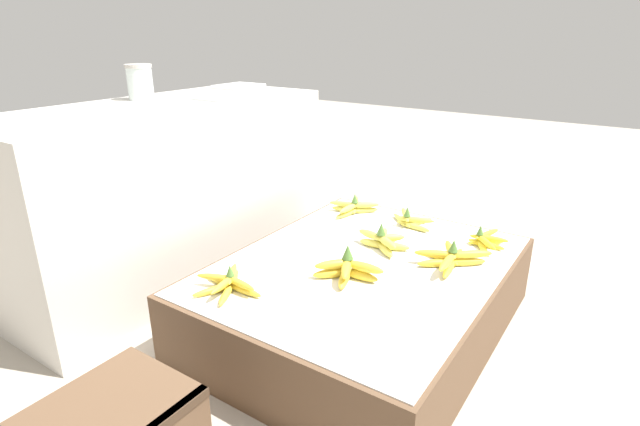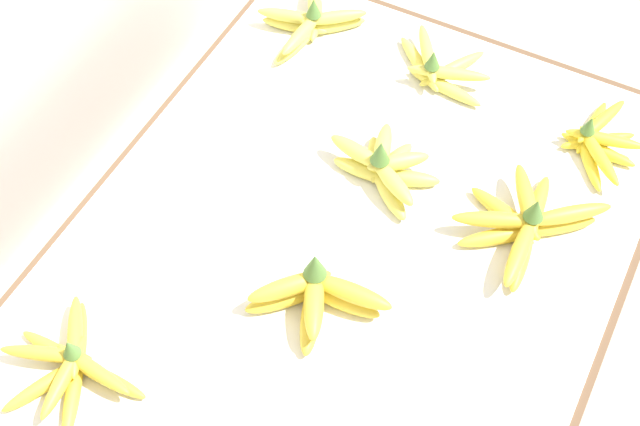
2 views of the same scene
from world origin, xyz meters
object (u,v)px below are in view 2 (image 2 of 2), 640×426
at_px(banana_bunch_front_midright, 526,224).
at_px(banana_bunch_middle_midleft, 315,296).
at_px(banana_bunch_back_left, 71,365).
at_px(banana_bunch_middle_midright, 384,167).
at_px(banana_bunch_middle_right, 438,69).
at_px(banana_bunch_front_right, 597,141).
at_px(banana_bunch_back_right, 310,22).

xyz_separation_m(banana_bunch_front_midright, banana_bunch_middle_midleft, (-0.29, 0.25, 0.01)).
distance_m(banana_bunch_front_midright, banana_bunch_back_left, 0.76).
distance_m(banana_bunch_middle_midright, banana_bunch_middle_right, 0.27).
bearing_deg(banana_bunch_front_right, banana_bunch_middle_right, 84.30).
bearing_deg(banana_bunch_back_right, banana_bunch_front_midright, -115.95).
xyz_separation_m(banana_bunch_front_right, banana_bunch_middle_midleft, (-0.52, 0.30, 0.01)).
relative_size(banana_bunch_front_midright, banana_bunch_front_right, 1.24).
xyz_separation_m(banana_bunch_front_right, banana_bunch_back_left, (-0.79, 0.57, 0.00)).
bearing_deg(banana_bunch_front_midright, banana_bunch_middle_midright, 90.13).
bearing_deg(banana_bunch_front_midright, banana_bunch_back_left, 136.90).
xyz_separation_m(banana_bunch_middle_midright, banana_bunch_back_left, (-0.55, 0.26, -0.01)).
xyz_separation_m(banana_bunch_middle_right, banana_bunch_back_right, (-0.00, 0.27, 0.00)).
bearing_deg(banana_bunch_back_right, banana_bunch_middle_midleft, -151.45).
xyz_separation_m(banana_bunch_middle_midright, banana_bunch_middle_right, (0.27, 0.01, -0.01)).
height_order(banana_bunch_front_right, banana_bunch_middle_right, banana_bunch_middle_right).
bearing_deg(banana_bunch_middle_right, banana_bunch_back_right, 90.17).
height_order(banana_bunch_front_right, banana_bunch_back_left, banana_bunch_back_left).
bearing_deg(banana_bunch_middle_right, banana_bunch_middle_midleft, -177.31).
distance_m(banana_bunch_front_right, banana_bunch_middle_midright, 0.39).
distance_m(banana_bunch_front_midright, banana_bunch_middle_midright, 0.26).
bearing_deg(banana_bunch_middle_right, banana_bunch_middle_midright, -177.53).
relative_size(banana_bunch_front_right, banana_bunch_middle_right, 0.99).
bearing_deg(banana_bunch_middle_midleft, banana_bunch_back_right, 28.55).
bearing_deg(banana_bunch_middle_midleft, banana_bunch_back_left, 134.33).
relative_size(banana_bunch_middle_midright, banana_bunch_back_right, 0.88).
height_order(banana_bunch_middle_midleft, banana_bunch_back_right, banana_bunch_middle_midleft).
relative_size(banana_bunch_middle_midleft, banana_bunch_back_left, 0.95).
xyz_separation_m(banana_bunch_back_left, banana_bunch_back_right, (0.82, 0.03, 0.00)).
bearing_deg(banana_bunch_front_right, banana_bunch_middle_midright, 127.13).
bearing_deg(banana_bunch_middle_midright, banana_bunch_middle_right, 2.47).
height_order(banana_bunch_middle_midleft, banana_bunch_middle_midright, banana_bunch_middle_midleft).
bearing_deg(banana_bunch_middle_midright, banana_bunch_front_midright, -89.87).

